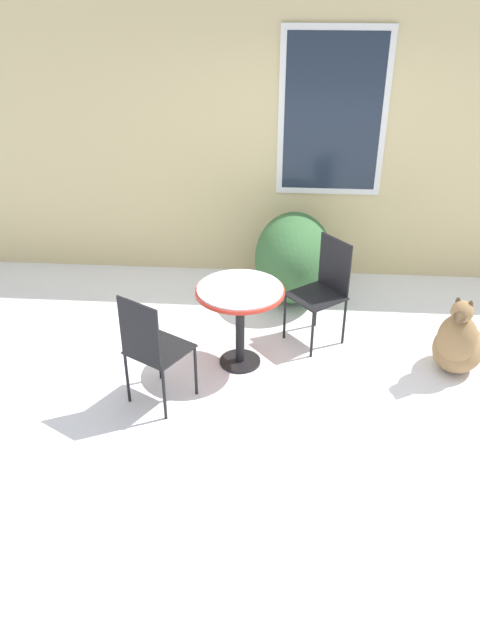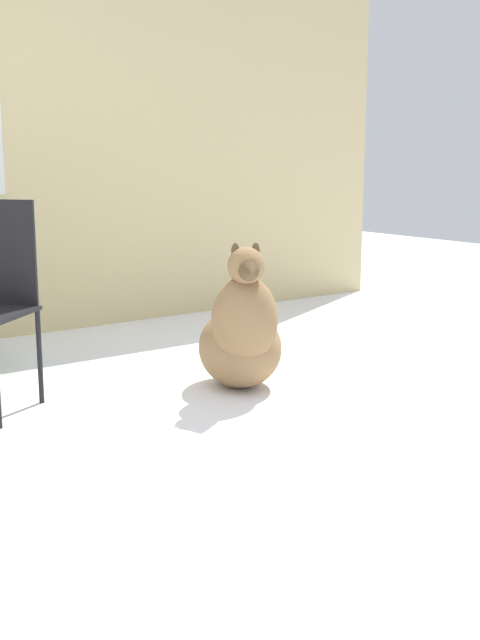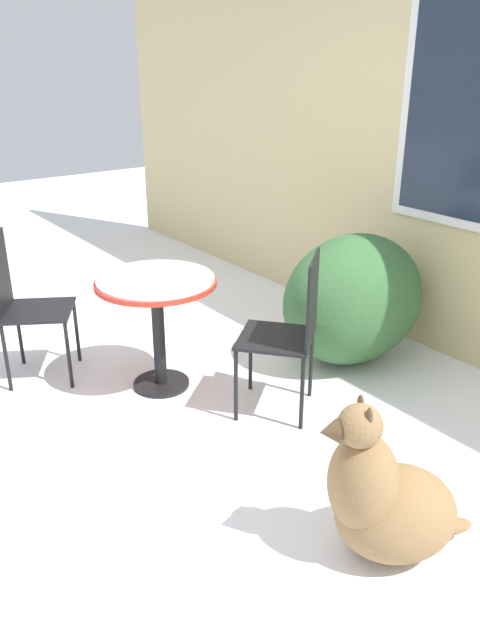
{
  "view_description": "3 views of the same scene",
  "coord_description": "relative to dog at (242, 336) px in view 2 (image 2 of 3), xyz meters",
  "views": [
    {
      "loc": [
        -0.14,
        -4.19,
        3.11
      ],
      "look_at": [
        -0.47,
        0.32,
        0.43
      ],
      "focal_mm": 35.0,
      "sensor_mm": 36.0,
      "label": 1
    },
    {
      "loc": [
        -0.95,
        -2.86,
        1.17
      ],
      "look_at": [
        1.39,
        0.38,
        0.35
      ],
      "focal_mm": 45.0,
      "sensor_mm": 36.0,
      "label": 2
    },
    {
      "loc": [
        2.68,
        -1.39,
        1.98
      ],
      "look_at": [
        0.0,
        0.6,
        0.55
      ],
      "focal_mm": 35.0,
      "sensor_mm": 36.0,
      "label": 3
    }
  ],
  "objects": [
    {
      "name": "dog",
      "position": [
        0.0,
        0.0,
        0.0
      ],
      "size": [
        0.61,
        0.68,
        0.76
      ],
      "rotation": [
        0.0,
        0.0,
        -0.48
      ],
      "color": "#937047",
      "rests_on": "ground_plane"
    },
    {
      "name": "ground_plane",
      "position": [
        -1.37,
        -0.33,
        -0.28
      ],
      "size": [
        16.0,
        16.0,
        0.0
      ],
      "primitive_type": "plane",
      "color": "white"
    }
  ]
}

